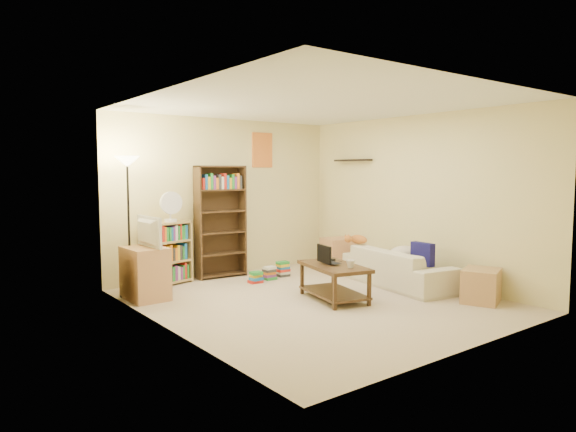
{
  "coord_description": "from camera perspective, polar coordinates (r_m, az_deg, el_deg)",
  "views": [
    {
      "loc": [
        -4.19,
        -4.96,
        1.67
      ],
      "look_at": [
        0.06,
        0.65,
        1.05
      ],
      "focal_mm": 32.0,
      "sensor_mm": 36.0,
      "label": 1
    }
  ],
  "objects": [
    {
      "name": "short_bookshelf",
      "position": [
        7.75,
        -13.27,
        -4.06
      ],
      "size": [
        0.77,
        0.44,
        0.93
      ],
      "rotation": [
        0.0,
        0.0,
        0.22
      ],
      "color": "tan",
      "rests_on": "ground"
    },
    {
      "name": "end_cabinet",
      "position": [
        7.03,
        20.67,
        -7.26
      ],
      "size": [
        0.63,
        0.59,
        0.43
      ],
      "primitive_type": "cube",
      "rotation": [
        0.0,
        0.0,
        0.39
      ],
      "color": "tan",
      "rests_on": "ground"
    },
    {
      "name": "tv_remote",
      "position": [
        7.04,
        4.6,
        -4.8
      ],
      "size": [
        0.07,
        0.19,
        0.02
      ],
      "primitive_type": "cube",
      "rotation": [
        0.0,
        0.0,
        0.07
      ],
      "color": "black",
      "rests_on": "coffee_table"
    },
    {
      "name": "navy_pillow",
      "position": [
        7.4,
        14.72,
        -4.11
      ],
      "size": [
        0.13,
        0.36,
        0.32
      ],
      "primitive_type": "cube",
      "rotation": [
        0.0,
        0.0,
        1.51
      ],
      "color": "#151355",
      "rests_on": "sofa"
    },
    {
      "name": "desk_fan",
      "position": [
        7.65,
        -12.88,
        1.09
      ],
      "size": [
        0.33,
        0.19,
        0.44
      ],
      "color": "white",
      "rests_on": "short_bookshelf"
    },
    {
      "name": "tabby_cat",
      "position": [
        8.03,
        7.64,
        -2.58
      ],
      "size": [
        0.43,
        0.2,
        0.15
      ],
      "color": "#C36B29",
      "rests_on": "sofa"
    },
    {
      "name": "book_stacks",
      "position": [
        7.97,
        -1.88,
        -6.3
      ],
      "size": [
        0.8,
        0.28,
        0.24
      ],
      "color": "red",
      "rests_on": "ground"
    },
    {
      "name": "laptop",
      "position": [
        6.77,
        5.14,
        -5.18
      ],
      "size": [
        0.39,
        0.31,
        0.03
      ],
      "primitive_type": "imported",
      "rotation": [
        0.0,
        0.0,
        1.42
      ],
      "color": "black",
      "rests_on": "coffee_table"
    },
    {
      "name": "laptop_screen",
      "position": [
        6.68,
        4.03,
        -4.23
      ],
      "size": [
        0.09,
        0.34,
        0.23
      ],
      "primitive_type": "cube",
      "rotation": [
        0.0,
        0.0,
        -0.23
      ],
      "color": "white",
      "rests_on": "laptop"
    },
    {
      "name": "floor_lamp",
      "position": [
        7.06,
        -17.38,
        3.29
      ],
      "size": [
        0.32,
        0.32,
        1.86
      ],
      "color": "black",
      "rests_on": "ground"
    },
    {
      "name": "cream_blanket",
      "position": [
        7.77,
        12.74,
        -4.04
      ],
      "size": [
        0.5,
        0.35,
        0.21
      ],
      "primitive_type": "ellipsoid",
      "color": "silver",
      "rests_on": "sofa"
    },
    {
      "name": "tall_bookshelf",
      "position": [
        8.09,
        -7.5,
        -0.29
      ],
      "size": [
        0.81,
        0.32,
        1.75
      ],
      "rotation": [
        0.0,
        0.0,
        -0.08
      ],
      "color": "#3B2816",
      "rests_on": "ground"
    },
    {
      "name": "coffee_table",
      "position": [
        6.72,
        5.14,
        -6.72
      ],
      "size": [
        0.79,
        1.13,
        0.46
      ],
      "rotation": [
        0.0,
        0.0,
        -0.23
      ],
      "color": "#442F1A",
      "rests_on": "ground"
    },
    {
      "name": "television",
      "position": [
        6.88,
        -15.71,
        -1.72
      ],
      "size": [
        0.7,
        0.13,
        0.4
      ],
      "primitive_type": "imported",
      "rotation": [
        0.0,
        0.0,
        1.6
      ],
      "color": "black",
      "rests_on": "tv_stand"
    },
    {
      "name": "side_table",
      "position": [
        8.82,
        5.51,
        -4.17
      ],
      "size": [
        0.55,
        0.55,
        0.53
      ],
      "primitive_type": "cube",
      "rotation": [
        0.0,
        0.0,
        -0.22
      ],
      "color": "tan",
      "rests_on": "ground"
    },
    {
      "name": "tv_stand",
      "position": [
        6.96,
        -15.6,
        -6.15
      ],
      "size": [
        0.47,
        0.65,
        0.68
      ],
      "primitive_type": "cube",
      "rotation": [
        0.0,
        0.0,
        0.03
      ],
      "color": "tan",
      "rests_on": "ground"
    },
    {
      "name": "mug",
      "position": [
        6.48,
        6.97,
        -5.32
      ],
      "size": [
        0.12,
        0.12,
        0.1
      ],
      "primitive_type": "imported",
      "rotation": [
        0.0,
        0.0,
        0.03
      ],
      "color": "white",
      "rests_on": "coffee_table"
    },
    {
      "name": "sofa",
      "position": [
        7.68,
        12.17,
        -5.59
      ],
      "size": [
        2.07,
        1.31,
        0.54
      ],
      "primitive_type": "imported",
      "rotation": [
        0.0,
        0.0,
        1.41
      ],
      "color": "beige",
      "rests_on": "ground"
    },
    {
      "name": "room",
      "position": [
        6.5,
        3.05,
        4.62
      ],
      "size": [
        4.5,
        4.54,
        2.52
      ],
      "color": "beige",
      "rests_on": "ground"
    }
  ]
}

